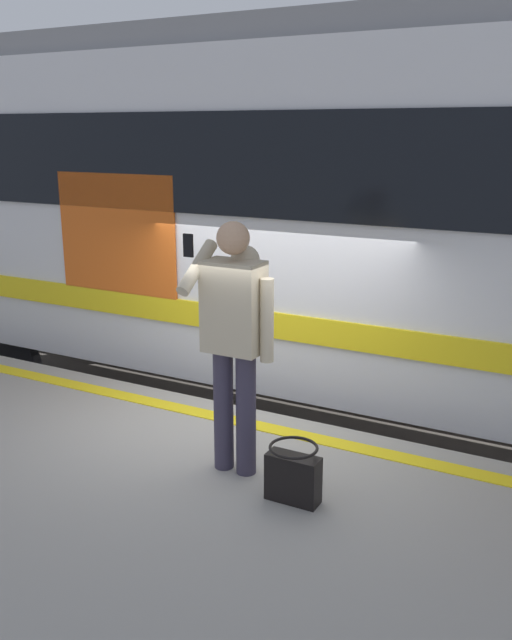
{
  "coord_description": "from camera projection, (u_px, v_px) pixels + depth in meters",
  "views": [
    {
      "loc": [
        -2.63,
        4.84,
        3.35
      ],
      "look_at": [
        -0.22,
        0.3,
        1.91
      ],
      "focal_mm": 38.28,
      "sensor_mm": 36.0,
      "label": 1
    }
  ],
  "objects": [
    {
      "name": "platform",
      "position": [
        83.0,
        607.0,
        4.22
      ],
      "size": [
        16.38,
        4.37,
        1.01
      ],
      "primitive_type": "cube",
      "color": "gray",
      "rests_on": "ground"
    },
    {
      "name": "handbag",
      "position": [
        293.0,
        475.0,
        4.41
      ],
      "size": [
        0.35,
        0.32,
        0.39
      ],
      "color": "black",
      "rests_on": "platform"
    },
    {
      "name": "ground_plane",
      "position": [
        250.0,
        511.0,
        6.21
      ],
      "size": [
        24.57,
        24.57,
        0.0
      ],
      "primitive_type": "plane",
      "color": "#4C4742"
    },
    {
      "name": "passenger",
      "position": [
        235.0,
        328.0,
        4.59
      ],
      "size": [
        0.57,
        0.55,
        1.77
      ],
      "color": "#383347",
      "rests_on": "platform"
    },
    {
      "name": "train_carriage",
      "position": [
        392.0,
        205.0,
        6.93
      ],
      "size": [
        13.22,
        3.08,
        4.15
      ],
      "color": "silver",
      "rests_on": "ground"
    },
    {
      "name": "track_rail_near",
      "position": [
        307.0,
        448.0,
        7.27
      ],
      "size": [
        21.3,
        0.08,
        0.16
      ],
      "primitive_type": "cube",
      "color": "slate",
      "rests_on": "ground"
    },
    {
      "name": "safety_line",
      "position": [
        233.0,
        420.0,
        5.68
      ],
      "size": [
        16.06,
        0.16,
        0.01
      ],
      "primitive_type": "cube",
      "color": "yellow",
      "rests_on": "platform"
    },
    {
      "name": "track_rail_far",
      "position": [
        354.0,
        402.0,
        8.49
      ],
      "size": [
        21.3,
        0.08,
        0.16
      ],
      "primitive_type": "cube",
      "color": "slate",
      "rests_on": "ground"
    }
  ]
}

